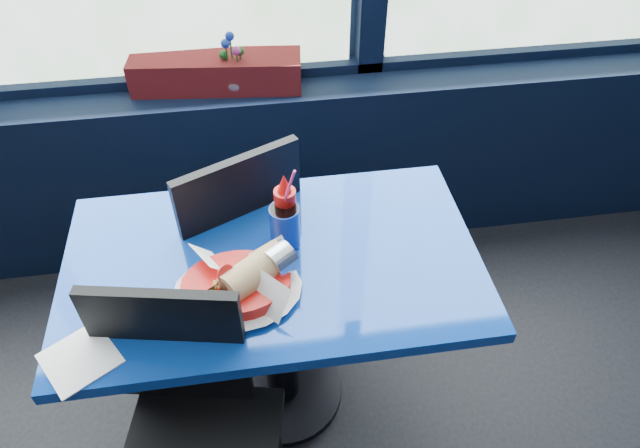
{
  "coord_description": "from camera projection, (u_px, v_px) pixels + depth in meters",
  "views": [
    {
      "loc": [
        0.27,
        0.89,
        1.98
      ],
      "look_at": [
        0.44,
        1.98,
        0.89
      ],
      "focal_mm": 32.0,
      "sensor_mm": 36.0,
      "label": 1
    }
  ],
  "objects": [
    {
      "name": "window_sill",
      "position": [
        191.0,
        174.0,
        2.48
      ],
      "size": [
        5.0,
        0.26,
        0.8
      ],
      "primitive_type": "cube",
      "color": "black",
      "rests_on": "ground"
    },
    {
      "name": "ketchup_bottle",
      "position": [
        286.0,
        211.0,
        1.64
      ],
      "size": [
        0.06,
        0.06,
        0.24
      ],
      "color": "red",
      "rests_on": "near_table"
    },
    {
      "name": "near_table",
      "position": [
        276.0,
        299.0,
        1.77
      ],
      "size": [
        1.2,
        0.7,
        0.75
      ],
      "color": "black",
      "rests_on": "ground"
    },
    {
      "name": "flower_vase",
      "position": [
        234.0,
        74.0,
        2.16
      ],
      "size": [
        0.14,
        0.15,
        0.23
      ],
      "rotation": [
        0.0,
        0.0,
        -0.34
      ],
      "color": "silver",
      "rests_on": "window_sill"
    },
    {
      "name": "soda_cup",
      "position": [
        285.0,
        226.0,
        1.64
      ],
      "size": [
        0.09,
        0.09,
        0.29
      ],
      "rotation": [
        0.0,
        0.0,
        0.27
      ],
      "color": "#0D2B96",
      "rests_on": "near_table"
    },
    {
      "name": "napkin",
      "position": [
        80.0,
        359.0,
        1.41
      ],
      "size": [
        0.23,
        0.23,
        0.0
      ],
      "primitive_type": "cube",
      "rotation": [
        0.0,
        0.0,
        0.58
      ],
      "color": "white",
      "rests_on": "near_table"
    },
    {
      "name": "planter_box",
      "position": [
        216.0,
        72.0,
        2.18
      ],
      "size": [
        0.66,
        0.23,
        0.13
      ],
      "primitive_type": "cube",
      "rotation": [
        0.0,
        0.0,
        -0.11
      ],
      "color": "maroon",
      "rests_on": "window_sill"
    },
    {
      "name": "chair_near_back",
      "position": [
        261.0,
        231.0,
        2.01
      ],
      "size": [
        0.57,
        0.57,
        0.96
      ],
      "rotation": [
        0.0,
        0.0,
        3.58
      ],
      "color": "black",
      "rests_on": "ground"
    },
    {
      "name": "chair_near_front",
      "position": [
        190.0,
        417.0,
        1.53
      ],
      "size": [
        0.49,
        0.49,
        0.92
      ],
      "rotation": [
        0.0,
        0.0,
        -0.19
      ],
      "color": "black",
      "rests_on": "ground"
    },
    {
      "name": "food_basket",
      "position": [
        239.0,
        283.0,
        1.53
      ],
      "size": [
        0.35,
        0.35,
        0.11
      ],
      "rotation": [
        0.0,
        0.0,
        0.2
      ],
      "color": "red",
      "rests_on": "near_table"
    }
  ]
}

